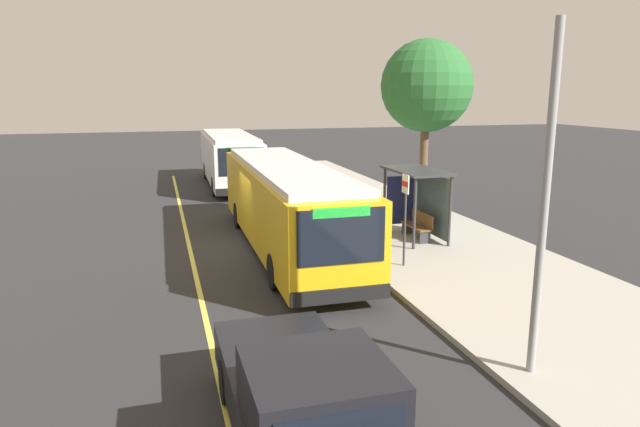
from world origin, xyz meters
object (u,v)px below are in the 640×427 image
at_px(transit_bus_main, 287,203).
at_px(waiting_bench, 418,225).
at_px(pickup_truck, 305,405).
at_px(transit_bus_second, 230,158).
at_px(route_sign_post, 405,207).

height_order(transit_bus_main, waiting_bench, transit_bus_main).
distance_m(pickup_truck, waiting_bench, 12.74).
xyz_separation_m(transit_bus_main, transit_bus_second, (-13.86, -0.14, -0.00)).
xyz_separation_m(pickup_truck, route_sign_post, (-7.84, 5.12, 1.10)).
bearing_deg(route_sign_post, transit_bus_main, -137.98).
distance_m(transit_bus_main, route_sign_post, 4.32).
distance_m(transit_bus_main, waiting_bench, 4.83).
height_order(transit_bus_second, route_sign_post, same).
relative_size(pickup_truck, route_sign_post, 1.93).
bearing_deg(waiting_bench, transit_bus_second, -161.15).
bearing_deg(waiting_bench, transit_bus_main, -94.43).
relative_size(transit_bus_main, waiting_bench, 7.65).
distance_m(waiting_bench, route_sign_post, 3.62).
xyz_separation_m(transit_bus_second, waiting_bench, (14.23, 4.86, -0.98)).
relative_size(transit_bus_main, route_sign_post, 4.37).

